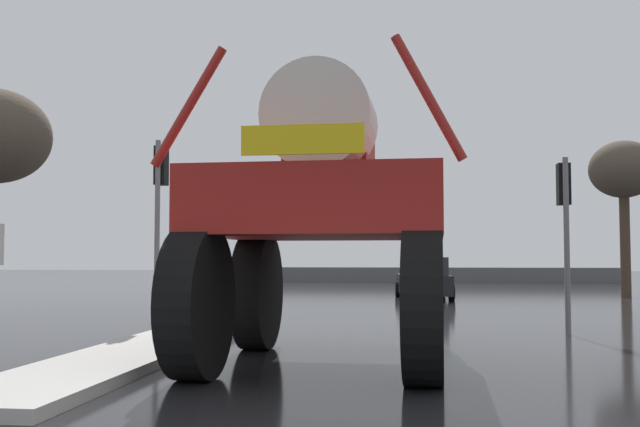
# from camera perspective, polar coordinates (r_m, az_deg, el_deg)

# --- Properties ---
(ground_plane) EXTENTS (120.00, 120.00, 0.00)m
(ground_plane) POSITION_cam_1_polar(r_m,az_deg,el_deg) (23.94, 4.94, -6.94)
(ground_plane) COLOR black
(median_island) EXTENTS (1.51, 9.37, 0.15)m
(median_island) POSITION_cam_1_polar(r_m,az_deg,el_deg) (12.14, -13.46, -10.11)
(median_island) COLOR #B2AFA8
(median_island) RESTS_ON ground
(oversize_sprayer) EXTENTS (3.93, 5.22, 4.23)m
(oversize_sprayer) POSITION_cam_1_polar(r_m,az_deg,el_deg) (10.88, 0.48, -0.42)
(oversize_sprayer) COLOR black
(oversize_sprayer) RESTS_ON ground
(sedan_ahead) EXTENTS (2.15, 4.23, 1.52)m
(sedan_ahead) POSITION_cam_1_polar(r_m,az_deg,el_deg) (28.08, 7.79, -4.92)
(sedan_ahead) COLOR black
(sedan_ahead) RESTS_ON ground
(traffic_signal_near_left) EXTENTS (0.24, 0.54, 4.02)m
(traffic_signal_near_left) POSITION_cam_1_polar(r_m,az_deg,el_deg) (16.57, -11.96, 1.62)
(traffic_signal_near_left) COLOR slate
(traffic_signal_near_left) RESTS_ON ground
(traffic_signal_near_right) EXTENTS (0.24, 0.54, 3.52)m
(traffic_signal_near_right) POSITION_cam_1_polar(r_m,az_deg,el_deg) (15.94, 17.93, 0.58)
(traffic_signal_near_right) COLOR slate
(traffic_signal_near_right) RESTS_ON ground
(bare_tree_right) EXTENTS (2.58, 2.58, 5.98)m
(bare_tree_right) POSITION_cam_1_polar(r_m,az_deg,el_deg) (31.23, 21.89, 2.92)
(bare_tree_right) COLOR #473828
(bare_tree_right) RESTS_ON ground
(roadside_barrier) EXTENTS (25.89, 0.24, 0.90)m
(roadside_barrier) POSITION_cam_1_polar(r_m,az_deg,el_deg) (45.28, 5.94, -4.63)
(roadside_barrier) COLOR #59595B
(roadside_barrier) RESTS_ON ground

